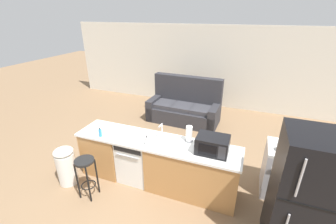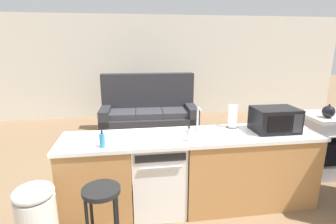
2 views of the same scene
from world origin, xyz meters
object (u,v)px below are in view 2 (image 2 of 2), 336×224
microwave (275,120)px  paper_towel_roll (233,117)px  soap_bottle (189,134)px  dish_soap_bottle (102,140)px  stove_range (327,144)px  kettle (329,112)px  couch (149,115)px  dishwasher (158,176)px  trash_bin (38,222)px  bar_stool (103,210)px

microwave → paper_towel_roll: size_ratio=1.77×
soap_bottle → dish_soap_bottle: bearing=-177.2°
stove_range → microwave: microwave is taller
kettle → couch: bearing=135.0°
dishwasher → trash_bin: bearing=-152.6°
dishwasher → kettle: size_ratio=4.10×
kettle → bar_stool: (-2.98, -1.15, -0.45)m
kettle → microwave: bearing=-158.0°
stove_range → paper_towel_roll: (-1.66, -0.35, 0.59)m
dishwasher → trash_bin: dishwasher is taller
bar_stool → soap_bottle: bearing=32.5°
paper_towel_roll → bar_stool: (-1.49, -0.92, -0.50)m
trash_bin → couch: 3.56m
soap_bottle → kettle: (2.12, 0.59, 0.01)m
paper_towel_roll → dish_soap_bottle: size_ratio=1.60×
bar_stool → trash_bin: same height
bar_stool → trash_bin: (-0.58, 0.14, -0.16)m
microwave → bar_stool: 2.12m
dishwasher → stove_range: 2.66m
soap_bottle → kettle: kettle is taller
dishwasher → microwave: microwave is taller
bar_stool → microwave: bearing=20.5°
bar_stool → couch: size_ratio=0.36×
dishwasher → paper_towel_roll: (0.94, 0.20, 0.62)m
paper_towel_roll → soap_bottle: paper_towel_roll is taller
dishwasher → paper_towel_roll: bearing=11.8°
stove_range → microwave: 1.46m
dish_soap_bottle → bar_stool: 0.67m
bar_stool → trash_bin: 0.62m
microwave → couch: 3.10m
stove_range → bar_stool: (-3.15, -1.27, 0.08)m
stove_range → couch: couch is taller
microwave → soap_bottle: (-1.07, -0.17, -0.07)m
paper_towel_roll → trash_bin: paper_towel_roll is taller
dishwasher → soap_bottle: soap_bottle is taller
microwave → bar_stool: (-1.93, -0.72, -0.50)m
dishwasher → soap_bottle: 0.66m
stove_range → bar_stool: size_ratio=1.22×
soap_bottle → microwave: bearing=9.1°
kettle → dish_soap_bottle: bearing=-168.0°
bar_stool → trash_bin: bearing=166.9°
paper_towel_roll → dish_soap_bottle: (-1.52, -0.41, -0.07)m
microwave → trash_bin: microwave is taller
stove_range → couch: size_ratio=0.44×
dish_soap_bottle → couch: bearing=77.1°
dish_soap_bottle → couch: 3.10m
soap_bottle → trash_bin: soap_bottle is taller
paper_towel_roll → soap_bottle: (-0.63, -0.37, -0.07)m
soap_bottle → trash_bin: 1.62m
dish_soap_bottle → bar_stool: dish_soap_bottle is taller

